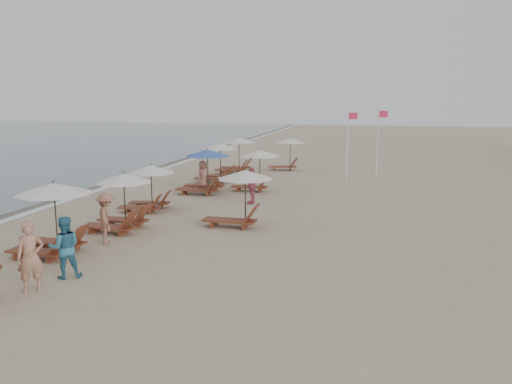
% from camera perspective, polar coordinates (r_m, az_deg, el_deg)
% --- Properties ---
extents(ground, '(160.00, 160.00, 0.00)m').
position_cam_1_polar(ground, '(15.12, -1.52, -9.06)').
color(ground, tan).
rests_on(ground, ground).
extents(wet_sand_band, '(3.20, 140.00, 0.01)m').
position_cam_1_polar(wet_sand_band, '(29.21, -20.42, -0.15)').
color(wet_sand_band, '#6B5E4C').
rests_on(wet_sand_band, ground).
extents(foam_line, '(0.50, 140.00, 0.02)m').
position_cam_1_polar(foam_line, '(28.51, -18.25, -0.25)').
color(foam_line, white).
rests_on(foam_line, ground).
extents(lounger_station_1, '(2.64, 2.43, 2.36)m').
position_cam_1_polar(lounger_station_1, '(17.86, -21.68, -2.58)').
color(lounger_station_1, brown).
rests_on(lounger_station_1, ground).
extents(lounger_station_2, '(2.56, 2.15, 2.21)m').
position_cam_1_polar(lounger_station_2, '(20.39, -14.84, -1.22)').
color(lounger_station_2, brown).
rests_on(lounger_station_2, ground).
extents(lounger_station_3, '(2.49, 2.19, 2.06)m').
position_cam_1_polar(lounger_station_3, '(23.63, -11.86, 0.53)').
color(lounger_station_3, brown).
rests_on(lounger_station_3, ground).
extents(lounger_station_4, '(2.81, 2.39, 2.32)m').
position_cam_1_polar(lounger_station_4, '(27.51, -5.85, 2.17)').
color(lounger_station_4, brown).
rests_on(lounger_station_4, ground).
extents(lounger_station_5, '(2.55, 2.10, 2.31)m').
position_cam_1_polar(lounger_station_5, '(31.20, -4.39, 3.11)').
color(lounger_station_5, brown).
rests_on(lounger_station_5, ground).
extents(lounger_station_6, '(2.74, 2.45, 2.37)m').
position_cam_1_polar(lounger_station_6, '(34.74, -2.30, 3.96)').
color(lounger_station_6, brown).
rests_on(lounger_station_6, ground).
extents(inland_station_0, '(2.78, 2.24, 2.22)m').
position_cam_1_polar(inland_station_0, '(20.23, -2.01, -0.20)').
color(inland_station_0, brown).
rests_on(inland_station_0, ground).
extents(inland_station_1, '(2.66, 2.24, 2.22)m').
position_cam_1_polar(inland_station_1, '(27.90, -0.06, 2.92)').
color(inland_station_1, brown).
rests_on(inland_station_1, ground).
extents(inland_station_2, '(2.67, 2.24, 2.22)m').
position_cam_1_polar(inland_station_2, '(36.09, 3.43, 4.65)').
color(inland_station_2, brown).
rests_on(inland_station_2, ground).
extents(beachgoer_near, '(0.82, 0.75, 1.89)m').
position_cam_1_polar(beachgoer_near, '(14.81, -23.52, -6.54)').
color(beachgoer_near, '#A6725A').
rests_on(beachgoer_near, ground).
extents(beachgoer_mid_a, '(1.09, 1.04, 1.77)m').
position_cam_1_polar(beachgoer_mid_a, '(15.57, -20.28, -5.72)').
color(beachgoer_mid_a, '#2D6C87').
rests_on(beachgoer_mid_a, ground).
extents(beachgoer_mid_b, '(1.19, 1.34, 1.80)m').
position_cam_1_polar(beachgoer_mid_b, '(18.68, -16.12, -2.80)').
color(beachgoer_mid_b, '#8D5D47').
rests_on(beachgoer_mid_b, ground).
extents(beachgoer_far_a, '(0.46, 1.04, 1.76)m').
position_cam_1_polar(beachgoer_far_a, '(24.66, -0.45, 0.72)').
color(beachgoer_far_a, '#A94357').
rests_on(beachgoer_far_a, ground).
extents(beachgoer_far_b, '(0.82, 0.95, 1.64)m').
position_cam_1_polar(beachgoer_far_b, '(28.31, -5.85, 1.82)').
color(beachgoer_far_b, '#9D6555').
rests_on(beachgoer_far_b, ground).
extents(flag_pole_near, '(0.59, 0.08, 4.29)m').
position_cam_1_polar(flag_pole_near, '(32.22, 10.07, 5.56)').
color(flag_pole_near, silver).
rests_on(flag_pole_near, ground).
extents(flag_pole_far, '(0.60, 0.08, 4.37)m').
position_cam_1_polar(flag_pole_far, '(33.57, 13.27, 5.70)').
color(flag_pole_far, silver).
rests_on(flag_pole_far, ground).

